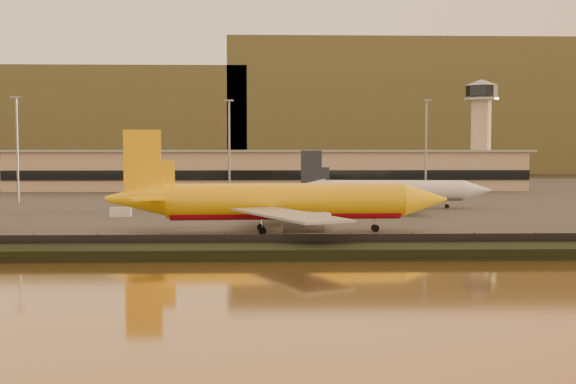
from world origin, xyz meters
name	(u,v)px	position (x,y,z in m)	size (l,w,h in m)	color
ground	(271,240)	(0.00, 0.00, 0.00)	(900.00, 900.00, 0.00)	black
embankment	(272,252)	(0.00, -17.00, 0.70)	(320.00, 7.00, 1.40)	black
tarmac	(268,196)	(0.00, 95.00, 0.10)	(320.00, 220.00, 0.20)	#2D2D2D
perimeter_fence	(272,243)	(0.00, -13.00, 1.30)	(300.00, 0.05, 2.20)	black
terminal_building	(222,171)	(-14.52, 125.55, 6.25)	(202.00, 25.00, 12.60)	tan
control_tower	(481,123)	(70.00, 131.00, 21.66)	(11.20, 11.20, 35.50)	tan
apron_light_masts	(329,139)	(15.00, 75.00, 15.70)	(152.20, 12.20, 25.40)	slate
distant_hills	(233,119)	(-20.74, 340.00, 31.39)	(470.00, 160.00, 70.00)	brown
dhl_cargo_jet	(280,202)	(1.45, 7.28, 4.96)	(53.34, 52.20, 15.94)	#F0B60C
white_narrowbody_jet	(390,191)	(26.63, 53.24, 3.98)	(44.07, 42.82, 12.65)	silver
gse_vehicle_yellow	(288,214)	(3.46, 29.90, 1.09)	(3.97, 1.79, 1.79)	#F0B60C
gse_vehicle_white	(121,212)	(-28.58, 34.57, 1.10)	(3.99, 1.80, 1.80)	silver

